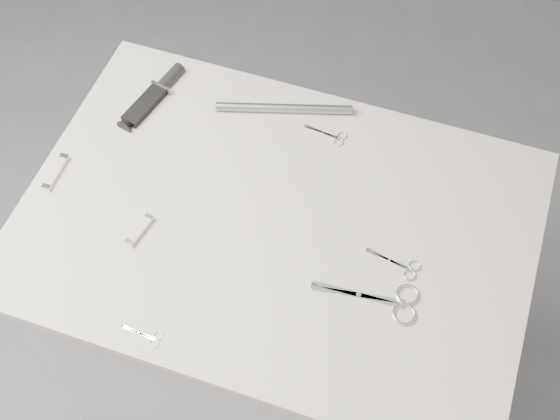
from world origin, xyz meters
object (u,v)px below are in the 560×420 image
(tiny_scissors, at_px, (146,336))
(metal_rail, at_px, (284,108))
(embroidery_scissors_a, at_px, (401,266))
(sheathed_knife, at_px, (157,93))
(pocket_knife_a, at_px, (56,172))
(embroidery_scissors_b, at_px, (331,136))
(large_shears, at_px, (389,301))
(pocket_knife_b, at_px, (140,230))
(plinth, at_px, (277,324))

(tiny_scissors, relative_size, metal_rail, 0.26)
(embroidery_scissors_a, bearing_deg, sheathed_knife, 168.25)
(tiny_scissors, relative_size, pocket_knife_a, 0.85)
(tiny_scissors, bearing_deg, metal_rail, 87.69)
(embroidery_scissors_b, distance_m, pocket_knife_a, 0.57)
(large_shears, height_order, metal_rail, metal_rail)
(embroidery_scissors_b, xyz_separation_m, pocket_knife_b, (-0.28, -0.35, 0.00))
(plinth, height_order, tiny_scissors, tiny_scissors)
(large_shears, distance_m, tiny_scissors, 0.44)
(embroidery_scissors_a, distance_m, embroidery_scissors_b, 0.34)
(plinth, distance_m, pocket_knife_a, 0.66)
(embroidery_scissors_b, bearing_deg, metal_rail, 170.93)
(embroidery_scissors_b, distance_m, tiny_scissors, 0.57)
(large_shears, distance_m, metal_rail, 0.50)
(embroidery_scissors_a, height_order, embroidery_scissors_b, same)
(plinth, distance_m, sheathed_knife, 0.64)
(sheathed_knife, bearing_deg, tiny_scissors, -145.15)
(plinth, bearing_deg, embroidery_scissors_b, 80.70)
(pocket_knife_b, bearing_deg, metal_rail, -12.46)
(plinth, relative_size, metal_rail, 3.06)
(embroidery_scissors_a, height_order, sheathed_knife, sheathed_knife)
(embroidery_scissors_a, bearing_deg, embroidery_scissors_b, 140.00)
(plinth, distance_m, embroidery_scissors_b, 0.53)
(sheathed_knife, relative_size, metal_rail, 0.65)
(embroidery_scissors_b, bearing_deg, tiny_scissors, -101.53)
(large_shears, relative_size, sheathed_knife, 1.04)
(large_shears, height_order, pocket_knife_a, pocket_knife_a)
(pocket_knife_b, distance_m, metal_rail, 0.42)
(embroidery_scissors_a, relative_size, metal_rail, 0.37)
(tiny_scissors, height_order, pocket_knife_b, pocket_knife_b)
(embroidery_scissors_b, bearing_deg, sheathed_knife, -171.23)
(pocket_knife_a, xyz_separation_m, metal_rail, (0.39, 0.31, 0.00))
(tiny_scissors, height_order, metal_rail, metal_rail)
(large_shears, height_order, embroidery_scissors_b, large_shears)
(pocket_knife_a, relative_size, pocket_knife_b, 1.18)
(tiny_scissors, xyz_separation_m, metal_rail, (0.06, 0.58, 0.01))
(plinth, distance_m, pocket_knife_b, 0.54)
(metal_rail, bearing_deg, embroidery_scissors_b, -15.59)
(plinth, bearing_deg, pocket_knife_a, -175.19)
(tiny_scissors, height_order, sheathed_knife, sheathed_knife)
(embroidery_scissors_a, distance_m, pocket_knife_b, 0.51)
(plinth, height_order, sheathed_knife, sheathed_knife)
(embroidery_scissors_a, bearing_deg, metal_rail, 148.87)
(large_shears, bearing_deg, embroidery_scissors_a, 81.68)
(embroidery_scissors_a, height_order, tiny_scissors, same)
(embroidery_scissors_b, bearing_deg, plinth, -92.78)
(large_shears, bearing_deg, sheathed_knife, 146.38)
(plinth, bearing_deg, sheathed_knife, 147.86)
(plinth, relative_size, tiny_scissors, 11.70)
(large_shears, bearing_deg, pocket_knife_a, 169.51)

